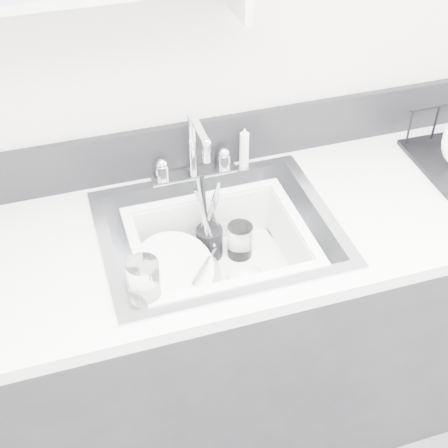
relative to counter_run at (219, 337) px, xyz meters
name	(u,v)px	position (x,y,z in m)	size (l,w,h in m)	color
counter_run	(219,337)	(0.00, 0.00, 0.00)	(3.20, 0.62, 0.92)	black
backsplash	(189,146)	(0.00, 0.30, 0.54)	(3.20, 0.02, 0.16)	black
sink	(219,253)	(0.00, 0.00, 0.37)	(0.64, 0.52, 0.20)	silver
faucet	(194,161)	(0.00, 0.25, 0.52)	(0.26, 0.18, 0.23)	silver
side_sprayer	(244,148)	(0.16, 0.25, 0.53)	(0.03, 0.03, 0.14)	white
wash_tub	(220,259)	(-0.01, -0.04, 0.38)	(0.48, 0.39, 0.18)	white
plate_stack	(177,276)	(-0.13, -0.02, 0.34)	(0.28, 0.27, 0.11)	white
utensil_cup	(209,240)	(-0.01, 0.07, 0.36)	(0.08, 0.08, 0.26)	black
ladle	(192,265)	(-0.08, 0.00, 0.34)	(0.25, 0.09, 0.07)	silver
tumbler_in_tub	(240,241)	(0.08, 0.04, 0.36)	(0.07, 0.07, 0.11)	white
tumbler_counter	(144,280)	(-0.24, -0.18, 0.52)	(0.08, 0.08, 0.11)	white
bowl_small	(246,279)	(0.06, -0.08, 0.32)	(0.10, 0.10, 0.03)	white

